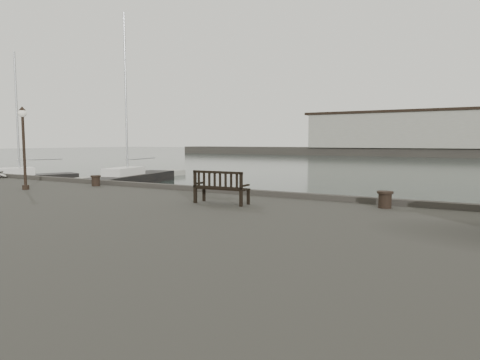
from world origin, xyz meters
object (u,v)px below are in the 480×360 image
object	(u,v)px
bench	(221,194)
lamp_post	(23,136)
yacht_c	(131,181)
bollard_left	(96,181)
yacht_a	(25,182)
bollard_right	(385,200)

from	to	relation	value
bench	lamp_post	distance (m)	8.88
yacht_c	bollard_left	bearing A→B (deg)	-63.24
bollard_left	lamp_post	bearing A→B (deg)	-118.35
bench	yacht_a	world-z (taller)	yacht_a
bench	bollard_right	xyz separation A→B (m)	(4.44, 1.65, -0.07)
yacht_a	lamp_post	bearing A→B (deg)	-13.61
bollard_left	yacht_c	bearing A→B (deg)	129.59
bench	yacht_a	distance (m)	26.72
bollard_left	lamp_post	size ratio (longest dim) A/B	0.14
bollard_right	lamp_post	distance (m)	13.45
bollard_right	yacht_a	xyz separation A→B (m)	(-29.25, 8.16, -1.56)
yacht_a	yacht_c	distance (m)	8.27
yacht_c	bench	bearing A→B (deg)	-51.75
yacht_c	yacht_a	bearing A→B (deg)	-157.81
bollard_right	yacht_c	world-z (taller)	yacht_c
yacht_a	yacht_c	size ratio (longest dim) A/B	0.78
bench	bollard_right	world-z (taller)	bench
bollard_right	yacht_c	distance (m)	25.96
bench	yacht_c	bearing A→B (deg)	138.40
bollard_right	bollard_left	bearing A→B (deg)	179.66
bench	yacht_c	size ratio (longest dim) A/B	0.12
bollard_right	yacht_c	bearing A→B (deg)	150.13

